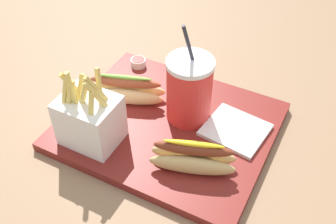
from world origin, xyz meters
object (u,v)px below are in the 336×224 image
Objects in this scene: hot_dog_1 at (193,157)px; napkin_stack at (235,130)px; fries_basket at (90,119)px; soda_cup at (189,89)px; hot_dog_2 at (126,90)px; ketchup_cup_1 at (138,62)px.

hot_dog_1 is 1.39× the size of napkin_stack.
soda_cup is at bearing -133.07° from fries_basket.
hot_dog_2 is 1.48× the size of napkin_stack.
napkin_stack is at bearing -176.27° from hot_dog_2.
ketchup_cup_1 is 0.30× the size of napkin_stack.
soda_cup is 0.15m from hot_dog_1.
hot_dog_1 is (-0.21, -0.03, -0.03)m from fries_basket.
ketchup_cup_1 is at bearing -29.34° from soda_cup.
napkin_stack is at bearing -179.48° from soda_cup.
hot_dog_2 is at bearing 6.11° from soda_cup.
fries_basket is at bearing 46.93° from soda_cup.
hot_dog_1 is at bearing 118.64° from soda_cup.
hot_dog_2 is at bearing 108.88° from ketchup_cup_1.
soda_cup is 1.24× the size of hot_dog_2.
fries_basket is 1.41× the size of napkin_stack.
ketchup_cup_1 is (0.04, -0.25, -0.04)m from fries_basket.
fries_basket is at bearing 7.06° from hot_dog_1.
hot_dog_2 is at bearing -88.66° from fries_basket.
soda_cup is at bearing 150.66° from ketchup_cup_1.
ketchup_cup_1 is (0.04, -0.12, -0.02)m from hot_dog_2.
soda_cup is 6.03× the size of ketchup_cup_1.
soda_cup is 0.20m from fries_basket.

